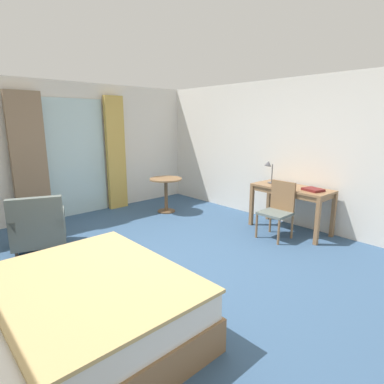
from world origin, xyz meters
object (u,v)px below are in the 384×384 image
Objects in this scene: closed_book at (313,190)px; round_cafe_table at (166,187)px; desk_lamp at (269,168)px; writing_desk at (291,192)px; armchair_by_window at (39,228)px; bed at (41,328)px; desk_chair at (278,207)px.

closed_book reaches higher than round_cafe_table.
closed_book is (0.06, -0.79, -0.27)m from desk_lamp.
armchair_by_window is at bearing 149.46° from writing_desk.
closed_book reaches higher than writing_desk.
round_cafe_table is at bearing 39.17° from bed.
armchair_by_window is 2.59m from round_cafe_table.
writing_desk is at bearing -78.87° from desk_lamp.
desk_lamp is 3.79m from armchair_by_window.
desk_chair is at bearing 4.53° from bed.
writing_desk is 2.49m from round_cafe_table.
bed is at bearing -175.58° from writing_desk.
bed is 4.15m from writing_desk.
bed reaches higher than closed_book.
writing_desk is at bearing 3.44° from desk_chair.
desk_lamp is 0.47× the size of armchair_by_window.
desk_chair reaches higher than writing_desk.
desk_chair is at bearing -176.56° from writing_desk.
desk_lamp is (-0.08, 0.41, 0.39)m from writing_desk.
armchair_by_window reaches higher than writing_desk.
desk_chair reaches higher than armchair_by_window.
round_cafe_table is at bearing 110.52° from writing_desk.
desk_chair is at bearing 152.61° from closed_book.
armchair_by_window is (-3.01, 2.05, -0.16)m from desk_chair.
closed_book is 0.32× the size of armchair_by_window.
desk_chair is at bearing -127.62° from desk_lamp.
bed is 3.72m from desk_chair.
desk_chair is 0.79m from desk_lamp.
closed_book is at bearing -35.24° from armchair_by_window.
armchair_by_window is at bearing 145.78° from desk_chair.
writing_desk is 0.45m from desk_chair.
round_cafe_table is at bearing 6.74° from armchair_by_window.
desk_lamp is at bearing 108.91° from closed_book.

